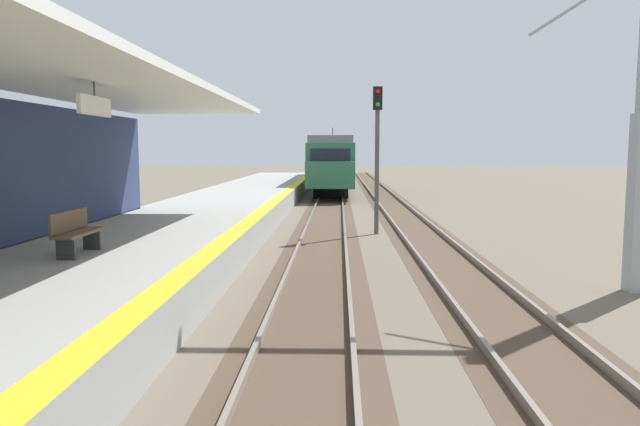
{
  "coord_description": "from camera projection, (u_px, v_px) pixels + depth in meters",
  "views": [
    {
      "loc": [
        2.4,
        0.54,
        2.99
      ],
      "look_at": [
        2.13,
        8.92,
        2.1
      ],
      "focal_mm": 33.22,
      "sensor_mm": 36.0,
      "label": 1
    }
  ],
  "objects": [
    {
      "name": "station_platform",
      "position": [
        155.0,
        246.0,
        15.79
      ],
      "size": [
        5.0,
        80.0,
        0.91
      ],
      "color": "#999993",
      "rests_on": "ground"
    },
    {
      "name": "track_pair_nearest_platform",
      "position": [
        324.0,
        239.0,
        19.66
      ],
      "size": [
        2.34,
        120.0,
        0.16
      ],
      "color": "#4C3D2D",
      "rests_on": "ground"
    },
    {
      "name": "track_pair_middle",
      "position": [
        426.0,
        240.0,
        19.56
      ],
      "size": [
        2.34,
        120.0,
        0.16
      ],
      "color": "#4C3D2D",
      "rests_on": "ground"
    },
    {
      "name": "approaching_train",
      "position": [
        332.0,
        161.0,
        42.92
      ],
      "size": [
        2.93,
        19.6,
        4.76
      ],
      "color": "#286647",
      "rests_on": "ground"
    },
    {
      "name": "rail_signal_post",
      "position": [
        377.0,
        144.0,
        20.86
      ],
      "size": [
        0.32,
        0.34,
        5.2
      ],
      "color": "#4C4C4C",
      "rests_on": "ground"
    },
    {
      "name": "catenary_pylon_far_side",
      "position": [
        629.0,
        120.0,
        12.19
      ],
      "size": [
        5.0,
        0.4,
        7.5
      ],
      "color": "#9EA3A8",
      "rests_on": "ground"
    },
    {
      "name": "platform_bench",
      "position": [
        75.0,
        231.0,
        11.86
      ],
      "size": [
        0.45,
        1.6,
        0.88
      ],
      "color": "brown",
      "rests_on": "station_platform"
    }
  ]
}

